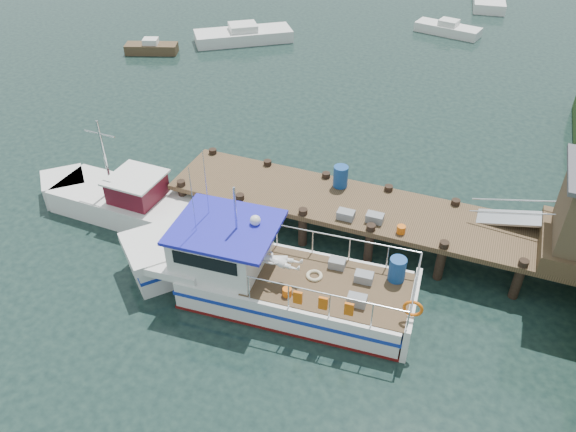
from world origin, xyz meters
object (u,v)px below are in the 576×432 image
at_px(dock, 516,218).
at_px(lobster_boat, 260,274).
at_px(moored_b, 448,29).
at_px(work_boat, 122,199).
at_px(moored_a, 243,35).
at_px(moored_rowboat, 152,48).

distance_m(dock, lobster_boat, 8.67).
bearing_deg(moored_b, work_boat, -130.97).
relative_size(lobster_boat, work_boat, 1.38).
xyz_separation_m(lobster_boat, moored_a, (-10.92, 21.86, -0.46)).
height_order(work_boat, moored_b, work_boat).
bearing_deg(work_boat, moored_a, 102.94).
distance_m(moored_rowboat, moored_b, 20.43).
relative_size(dock, work_boat, 2.18).
relative_size(work_boat, moored_b, 1.62).
distance_m(work_boat, moored_b, 27.71).
height_order(work_boat, moored_rowboat, work_boat).
bearing_deg(moored_rowboat, dock, -20.22).
bearing_deg(work_boat, moored_rowboat, 120.56).
bearing_deg(dock, moored_rowboat, 149.77).
height_order(dock, work_boat, dock).
relative_size(work_boat, moored_rowboat, 2.17).
bearing_deg(dock, moored_a, 136.24).
relative_size(work_boat, moored_a, 1.16).
bearing_deg(moored_a, moored_b, 12.07).
bearing_deg(moored_rowboat, moored_a, 52.22).
xyz_separation_m(dock, lobster_boat, (-7.40, -4.31, -1.34)).
height_order(dock, moored_rowboat, dock).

